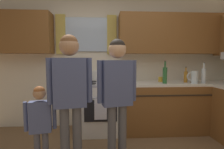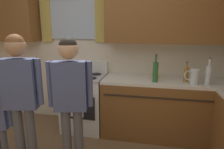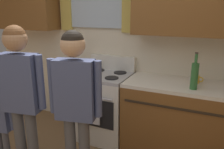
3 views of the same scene
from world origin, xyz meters
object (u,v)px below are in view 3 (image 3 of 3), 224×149
(bottle_wine_green, at_px, (195,75))
(adult_holding_child, at_px, (21,89))
(adult_in_plaid, at_px, (75,96))
(mug_mustard_yellow, at_px, (196,79))
(stove_oven, at_px, (105,105))

(bottle_wine_green, xyz_separation_m, adult_holding_child, (-1.45, -0.96, -0.05))
(bottle_wine_green, height_order, adult_in_plaid, adult_in_plaid)
(adult_holding_child, xyz_separation_m, adult_in_plaid, (0.54, 0.09, -0.02))
(adult_in_plaid, bearing_deg, bottle_wine_green, 43.61)
(bottle_wine_green, bearing_deg, adult_in_plaid, -136.39)
(bottle_wine_green, bearing_deg, mug_mustard_yellow, 87.92)
(stove_oven, distance_m, bottle_wine_green, 1.27)
(adult_holding_child, bearing_deg, mug_mustard_yellow, 39.28)
(adult_holding_child, relative_size, adult_in_plaid, 1.02)
(mug_mustard_yellow, xyz_separation_m, adult_holding_child, (-1.46, -1.19, 0.05))
(adult_in_plaid, bearing_deg, mug_mustard_yellow, 50.06)
(mug_mustard_yellow, height_order, adult_in_plaid, adult_in_plaid)
(adult_holding_child, distance_m, adult_in_plaid, 0.55)
(bottle_wine_green, distance_m, adult_holding_child, 1.74)
(stove_oven, relative_size, adult_holding_child, 0.69)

